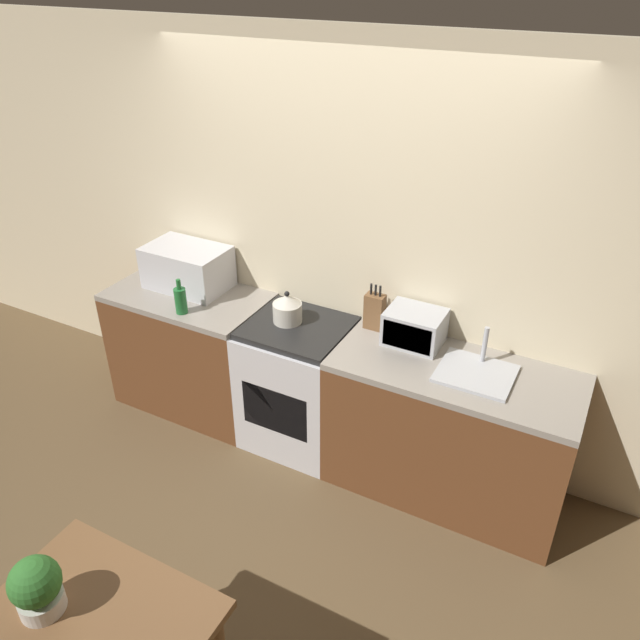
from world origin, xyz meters
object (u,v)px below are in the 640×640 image
dining_table (106,632)px  kettle (287,309)px  toaster_oven (414,327)px  microwave (187,267)px  bottle (181,300)px  stove_range (299,384)px

dining_table → kettle: bearing=100.0°
kettle → toaster_oven: (0.79, 0.14, 0.01)m
microwave → bottle: bearing=-59.1°
kettle → toaster_oven: bearing=10.0°
stove_range → dining_table: stove_range is taller
toaster_oven → kettle: bearing=-170.0°
bottle → kettle: bearing=18.7°
stove_range → toaster_oven: (0.71, 0.16, 0.56)m
kettle → dining_table: bearing=-80.0°
stove_range → microwave: 1.11m
stove_range → dining_table: size_ratio=1.06×
dining_table → toaster_oven: bearing=78.4°
kettle → microwave: (-0.85, 0.09, 0.05)m
bottle → toaster_oven: bearing=14.1°
kettle → microwave: microwave is taller
toaster_oven → dining_table: size_ratio=0.39×
toaster_oven → dining_table: 2.21m
stove_range → bottle: (-0.74, -0.21, 0.54)m
microwave → toaster_oven: microwave is taller
bottle → toaster_oven: 1.50m
kettle → microwave: 0.86m
kettle → stove_range: bearing=-11.8°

